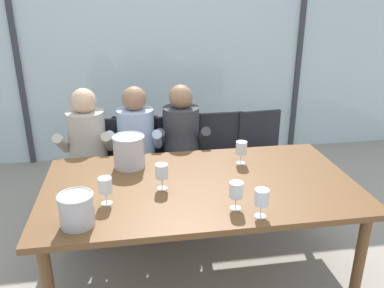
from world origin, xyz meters
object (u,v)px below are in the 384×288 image
object	(u,v)px
person_charcoal_jacket	(182,144)
wine_glass_spare_empty	(262,198)
wine_glass_near_bucket	(162,172)
person_pale_blue_shirt	(136,147)
wine_glass_by_right_taster	(105,186)
chair_near_curtain	(95,161)
dining_table	(200,191)
chair_left_of_center	(136,158)
person_beige_jumper	(87,150)
chair_near_window_right	(262,151)
wine_glass_by_left_taster	(241,149)
wine_glass_center_pour	(236,190)
chair_center	(182,157)
ice_bucket_primary	(129,151)
ice_bucket_secondary	(77,209)
chair_right_of_center	(224,153)

from	to	relation	value
person_charcoal_jacket	wine_glass_spare_empty	bearing A→B (deg)	-74.36
wine_glass_near_bucket	person_pale_blue_shirt	bearing A→B (deg)	99.56
wine_glass_by_right_taster	wine_glass_spare_empty	size ratio (longest dim) A/B	1.00
chair_near_curtain	dining_table	bearing A→B (deg)	-43.22
person_charcoal_jacket	wine_glass_spare_empty	xyz separation A→B (m)	(0.28, -1.32, 0.16)
chair_left_of_center	wine_glass_spare_empty	world-z (taller)	wine_glass_spare_empty
person_beige_jumper	wine_glass_near_bucket	size ratio (longest dim) A/B	6.89
chair_near_window_right	wine_glass_by_left_taster	distance (m)	0.90
wine_glass_near_bucket	person_beige_jumper	bearing A→B (deg)	122.44
person_pale_blue_shirt	person_charcoal_jacket	bearing A→B (deg)	5.55
person_beige_jumper	chair_near_curtain	bearing A→B (deg)	76.05
chair_near_curtain	chair_left_of_center	bearing A→B (deg)	12.05
wine_glass_center_pour	wine_glass_spare_empty	world-z (taller)	same
chair_near_window_right	wine_glass_by_right_taster	world-z (taller)	wine_glass_by_right_taster
chair_center	person_pale_blue_shirt	bearing A→B (deg)	-172.49
ice_bucket_primary	wine_glass_by_left_taster	size ratio (longest dim) A/B	1.38
person_beige_jumper	ice_bucket_secondary	size ratio (longest dim) A/B	6.01
ice_bucket_primary	ice_bucket_secondary	size ratio (longest dim) A/B	1.21
chair_left_of_center	wine_glass_near_bucket	bearing A→B (deg)	-74.45
chair_near_curtain	chair_left_of_center	xyz separation A→B (m)	(0.37, 0.02, 0.00)
chair_left_of_center	person_beige_jumper	bearing A→B (deg)	-151.54
wine_glass_near_bucket	chair_near_curtain	bearing A→B (deg)	117.07
chair_left_of_center	wine_glass_near_bucket	distance (m)	1.11
ice_bucket_secondary	person_charcoal_jacket	bearing A→B (deg)	58.82
person_charcoal_jacket	wine_glass_by_right_taster	bearing A→B (deg)	-116.68
wine_glass_near_bucket	wine_glass_by_right_taster	world-z (taller)	same
person_pale_blue_shirt	wine_glass_near_bucket	xyz separation A→B (m)	(0.15, -0.89, 0.16)
dining_table	chair_right_of_center	xyz separation A→B (m)	(0.41, 0.99, -0.15)
ice_bucket_primary	wine_glass_by_left_taster	world-z (taller)	ice_bucket_primary
ice_bucket_primary	ice_bucket_secondary	xyz separation A→B (m)	(-0.30, -0.74, -0.03)
ice_bucket_primary	wine_glass_spare_empty	distance (m)	1.10
chair_near_curtain	wine_glass_spare_empty	world-z (taller)	wine_glass_spare_empty
wine_glass_center_pour	chair_near_curtain	bearing A→B (deg)	124.72
chair_near_window_right	wine_glass_center_pour	size ratio (longest dim) A/B	5.05
person_beige_jumper	ice_bucket_secondary	world-z (taller)	person_beige_jumper
chair_left_of_center	wine_glass_center_pour	world-z (taller)	wine_glass_center_pour
dining_table	wine_glass_center_pour	world-z (taller)	wine_glass_center_pour
ice_bucket_primary	wine_glass_spare_empty	bearing A→B (deg)	-48.19
wine_glass_by_left_taster	wine_glass_spare_empty	bearing A→B (deg)	-97.05
person_beige_jumper	ice_bucket_primary	distance (m)	0.64
chair_center	person_beige_jumper	bearing A→B (deg)	179.73
person_beige_jumper	wine_glass_by_left_taster	world-z (taller)	person_beige_jumper
ice_bucket_primary	wine_glass_spare_empty	size ratio (longest dim) A/B	1.38
person_beige_jumper	wine_glass_center_pour	bearing A→B (deg)	-48.18
wine_glass_center_pour	person_charcoal_jacket	bearing A→B (deg)	97.52
person_pale_blue_shirt	person_beige_jumper	bearing A→B (deg)	-174.39
person_charcoal_jacket	wine_glass_by_left_taster	distance (m)	0.70
person_charcoal_jacket	ice_bucket_primary	xyz separation A→B (m)	(-0.46, -0.50, 0.17)
chair_near_window_right	wine_glass_near_bucket	xyz separation A→B (m)	(-1.05, -1.03, 0.33)
chair_center	person_charcoal_jacket	world-z (taller)	person_charcoal_jacket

